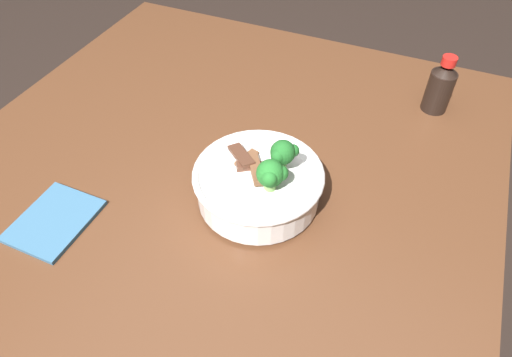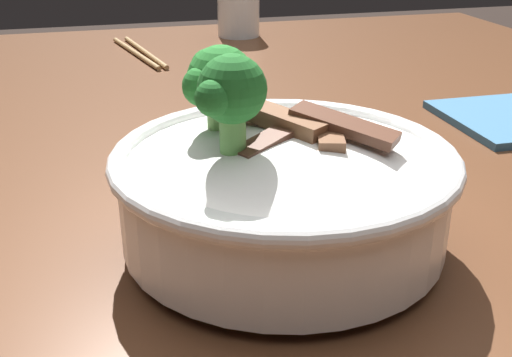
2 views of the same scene
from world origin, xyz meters
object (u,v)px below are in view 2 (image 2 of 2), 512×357
object	(u,v)px
rice_bowl	(281,180)
chopsticks_pair	(140,52)
drinking_glass	(238,8)
folded_napkin	(505,119)

from	to	relation	value
rice_bowl	chopsticks_pair	distance (m)	0.60
rice_bowl	drinking_glass	bearing A→B (deg)	-11.06
rice_bowl	folded_napkin	world-z (taller)	rice_bowl
rice_bowl	chopsticks_pair	size ratio (longest dim) A/B	1.06
folded_napkin	rice_bowl	bearing A→B (deg)	121.40
drinking_glass	folded_napkin	distance (m)	0.54
chopsticks_pair	rice_bowl	bearing A→B (deg)	-176.20
rice_bowl	folded_napkin	size ratio (longest dim) A/B	1.60
rice_bowl	drinking_glass	world-z (taller)	rice_bowl
drinking_glass	folded_napkin	world-z (taller)	drinking_glass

